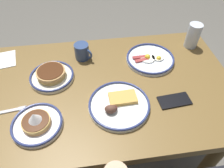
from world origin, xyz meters
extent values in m
plane|color=#625E54|center=(0.00, 0.00, 0.00)|extent=(6.00, 6.00, 0.00)
cube|color=brown|center=(0.00, 0.00, 0.70)|extent=(1.29, 0.76, 0.04)
cylinder|color=brown|center=(-0.55, -0.29, 0.34)|extent=(0.07, 0.07, 0.68)
cylinder|color=brown|center=(0.55, -0.29, 0.34)|extent=(0.07, 0.07, 0.68)
cylinder|color=brown|center=(-0.55, 0.29, 0.34)|extent=(0.07, 0.07, 0.68)
cylinder|color=white|center=(-0.28, -0.15, 0.73)|extent=(0.26, 0.26, 0.01)
torus|color=navy|center=(-0.28, -0.15, 0.74)|extent=(0.26, 0.26, 0.01)
cylinder|color=white|center=(-0.32, -0.15, 0.74)|extent=(0.06, 0.06, 0.01)
sphere|color=yellow|center=(-0.32, -0.13, 0.74)|extent=(0.02, 0.02, 0.02)
cylinder|color=white|center=(-0.26, -0.15, 0.74)|extent=(0.08, 0.08, 0.01)
sphere|color=yellow|center=(-0.26, -0.15, 0.74)|extent=(0.03, 0.03, 0.03)
cube|color=#993333|center=(-0.23, -0.16, 0.74)|extent=(0.09, 0.02, 0.01)
cube|color=#9B3533|center=(-0.23, -0.14, 0.74)|extent=(0.08, 0.03, 0.01)
cylinder|color=white|center=(-0.06, 0.13, 0.73)|extent=(0.27, 0.27, 0.01)
torus|color=navy|center=(-0.06, 0.13, 0.74)|extent=(0.27, 0.27, 0.01)
cube|color=gold|center=(-0.08, 0.11, 0.74)|extent=(0.12, 0.08, 0.02)
ellipsoid|color=brown|center=(-0.01, 0.16, 0.75)|extent=(0.04, 0.03, 0.03)
ellipsoid|color=brown|center=(-0.03, 0.16, 0.75)|extent=(0.03, 0.03, 0.03)
ellipsoid|color=brown|center=(-0.03, 0.16, 0.75)|extent=(0.03, 0.03, 0.03)
ellipsoid|color=brown|center=(-0.02, 0.17, 0.75)|extent=(0.05, 0.04, 0.04)
ellipsoid|color=brown|center=(-0.02, 0.17, 0.75)|extent=(0.04, 0.03, 0.03)
cylinder|color=silver|center=(0.24, -0.09, 0.73)|extent=(0.22, 0.22, 0.01)
torus|color=navy|center=(0.24, -0.09, 0.74)|extent=(0.22, 0.22, 0.01)
cylinder|color=tan|center=(0.24, -0.09, 0.74)|extent=(0.14, 0.14, 0.01)
cylinder|color=gold|center=(0.24, -0.09, 0.75)|extent=(0.13, 0.13, 0.01)
cylinder|color=tan|center=(0.24, -0.09, 0.76)|extent=(0.14, 0.14, 0.01)
cylinder|color=#4C2814|center=(0.24, -0.09, 0.77)|extent=(0.13, 0.13, 0.00)
cylinder|color=white|center=(0.29, 0.19, 0.73)|extent=(0.21, 0.21, 0.01)
torus|color=navy|center=(0.29, 0.19, 0.74)|extent=(0.21, 0.21, 0.01)
cylinder|color=#D3914D|center=(0.29, 0.19, 0.74)|extent=(0.12, 0.12, 0.01)
cylinder|color=gold|center=(0.29, 0.19, 0.75)|extent=(0.11, 0.11, 0.01)
cylinder|color=#4C2814|center=(0.29, 0.19, 0.76)|extent=(0.11, 0.11, 0.00)
cone|color=white|center=(0.29, 0.19, 0.78)|extent=(0.05, 0.05, 0.04)
cylinder|color=#334772|center=(0.08, -0.22, 0.76)|extent=(0.08, 0.08, 0.09)
torus|color=#334772|center=(0.06, -0.20, 0.76)|extent=(0.05, 0.05, 0.06)
cylinder|color=brown|center=(0.08, -0.22, 0.79)|extent=(0.07, 0.07, 0.01)
cylinder|color=silver|center=(-0.54, -0.25, 0.79)|extent=(0.07, 0.07, 0.14)
cylinder|color=black|center=(-0.54, -0.25, 0.77)|extent=(0.06, 0.06, 0.10)
cube|color=black|center=(-0.31, 0.14, 0.72)|extent=(0.15, 0.08, 0.01)
cube|color=white|center=(0.52, -0.26, 0.72)|extent=(0.17, 0.17, 0.00)
cube|color=silver|center=(0.45, 0.10, 0.72)|extent=(0.20, 0.04, 0.01)
cube|color=silver|center=(0.36, 0.10, 0.72)|extent=(0.03, 0.01, 0.00)
cube|color=silver|center=(0.36, 0.09, 0.72)|extent=(0.03, 0.01, 0.00)
cube|color=silver|center=(0.36, 0.08, 0.72)|extent=(0.03, 0.01, 0.00)
cube|color=silver|center=(0.36, 0.08, 0.72)|extent=(0.03, 0.01, 0.00)
camera|label=1|loc=(0.05, 0.69, 1.47)|focal=33.76mm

